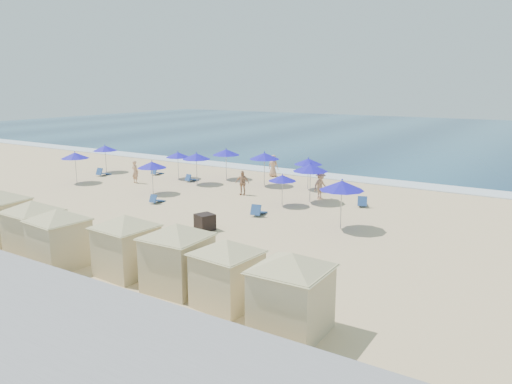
{
  "coord_description": "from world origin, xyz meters",
  "views": [
    {
      "loc": [
        20.11,
        -22.36,
        7.64
      ],
      "look_at": [
        3.77,
        3.0,
        1.06
      ],
      "focal_mm": 35.0,
      "sensor_mm": 36.0,
      "label": 1
    }
  ],
  "objects_px": {
    "trash_bin": "(205,222)",
    "umbrella_10": "(342,185)",
    "cabana_2": "(59,230)",
    "umbrella_8": "(308,162)",
    "umbrella_9": "(310,168)",
    "umbrella_1": "(75,155)",
    "cabana_4": "(177,248)",
    "cabana_6": "(292,283)",
    "beachgoer_1": "(242,183)",
    "umbrella_2": "(178,155)",
    "umbrella_6": "(264,156)",
    "beachgoer_3": "(273,166)",
    "umbrella_3": "(152,165)",
    "umbrella_4": "(226,152)",
    "beachgoer_2": "(321,186)",
    "umbrella_7": "(282,178)",
    "umbrella_0": "(105,148)",
    "umbrella_5": "(196,156)",
    "cabana_0": "(1,209)",
    "cabana_3": "(126,237)",
    "beachgoer_0": "(135,172)",
    "cabana_5": "(227,264)",
    "cabana_1": "(33,221)"
  },
  "relations": [
    {
      "from": "cabana_4",
      "to": "umbrella_6",
      "type": "height_order",
      "value": "cabana_4"
    },
    {
      "from": "cabana_5",
      "to": "umbrella_8",
      "type": "distance_m",
      "value": 20.33
    },
    {
      "from": "cabana_6",
      "to": "umbrella_9",
      "type": "height_order",
      "value": "cabana_6"
    },
    {
      "from": "cabana_3",
      "to": "umbrella_8",
      "type": "distance_m",
      "value": 19.12
    },
    {
      "from": "umbrella_3",
      "to": "umbrella_5",
      "type": "height_order",
      "value": "umbrella_5"
    },
    {
      "from": "trash_bin",
      "to": "umbrella_10",
      "type": "relative_size",
      "value": 0.32
    },
    {
      "from": "cabana_3",
      "to": "umbrella_3",
      "type": "relative_size",
      "value": 1.87
    },
    {
      "from": "umbrella_9",
      "to": "cabana_4",
      "type": "bearing_deg",
      "value": -81.71
    },
    {
      "from": "umbrella_2",
      "to": "umbrella_9",
      "type": "xyz_separation_m",
      "value": [
        12.88,
        -1.65,
        0.34
      ]
    },
    {
      "from": "umbrella_8",
      "to": "beachgoer_3",
      "type": "relative_size",
      "value": 1.3
    },
    {
      "from": "beachgoer_2",
      "to": "umbrella_4",
      "type": "bearing_deg",
      "value": 92.84
    },
    {
      "from": "cabana_3",
      "to": "beachgoer_1",
      "type": "relative_size",
      "value": 2.57
    },
    {
      "from": "umbrella_5",
      "to": "beachgoer_0",
      "type": "distance_m",
      "value": 5.02
    },
    {
      "from": "umbrella_7",
      "to": "beachgoer_2",
      "type": "xyz_separation_m",
      "value": [
        1.28,
        2.95,
        -0.85
      ]
    },
    {
      "from": "umbrella_2",
      "to": "beachgoer_0",
      "type": "distance_m",
      "value": 3.81
    },
    {
      "from": "beachgoer_1",
      "to": "umbrella_2",
      "type": "bearing_deg",
      "value": 149.39
    },
    {
      "from": "umbrella_1",
      "to": "umbrella_8",
      "type": "relative_size",
      "value": 1.04
    },
    {
      "from": "umbrella_3",
      "to": "umbrella_4",
      "type": "distance_m",
      "value": 7.36
    },
    {
      "from": "beachgoer_2",
      "to": "trash_bin",
      "type": "bearing_deg",
      "value": -174.03
    },
    {
      "from": "cabana_4",
      "to": "cabana_6",
      "type": "relative_size",
      "value": 0.99
    },
    {
      "from": "cabana_3",
      "to": "cabana_0",
      "type": "bearing_deg",
      "value": -178.35
    },
    {
      "from": "beachgoer_2",
      "to": "umbrella_9",
      "type": "bearing_deg",
      "value": -174.25
    },
    {
      "from": "umbrella_3",
      "to": "umbrella_6",
      "type": "xyz_separation_m",
      "value": [
        5.16,
        6.69,
        0.22
      ]
    },
    {
      "from": "trash_bin",
      "to": "umbrella_9",
      "type": "distance_m",
      "value": 9.19
    },
    {
      "from": "trash_bin",
      "to": "umbrella_7",
      "type": "height_order",
      "value": "umbrella_7"
    },
    {
      "from": "trash_bin",
      "to": "umbrella_3",
      "type": "relative_size",
      "value": 0.37
    },
    {
      "from": "umbrella_8",
      "to": "beachgoer_1",
      "type": "xyz_separation_m",
      "value": [
        -2.96,
        -4.24,
        -1.2
      ]
    },
    {
      "from": "umbrella_1",
      "to": "umbrella_9",
      "type": "relative_size",
      "value": 0.94
    },
    {
      "from": "umbrella_0",
      "to": "umbrella_5",
      "type": "height_order",
      "value": "umbrella_5"
    },
    {
      "from": "cabana_5",
      "to": "umbrella_7",
      "type": "xyz_separation_m",
      "value": [
        -5.72,
        13.81,
        0.26
      ]
    },
    {
      "from": "umbrella_6",
      "to": "cabana_6",
      "type": "bearing_deg",
      "value": -56.07
    },
    {
      "from": "umbrella_7",
      "to": "umbrella_0",
      "type": "bearing_deg",
      "value": 173.03
    },
    {
      "from": "trash_bin",
      "to": "beachgoer_2",
      "type": "bearing_deg",
      "value": 97.64
    },
    {
      "from": "cabana_5",
      "to": "umbrella_7",
      "type": "bearing_deg",
      "value": 112.49
    },
    {
      "from": "cabana_3",
      "to": "umbrella_4",
      "type": "height_order",
      "value": "cabana_3"
    },
    {
      "from": "umbrella_10",
      "to": "cabana_1",
      "type": "bearing_deg",
      "value": -131.34
    },
    {
      "from": "beachgoer_2",
      "to": "umbrella_6",
      "type": "bearing_deg",
      "value": 88.59
    },
    {
      "from": "cabana_0",
      "to": "umbrella_6",
      "type": "relative_size",
      "value": 1.74
    },
    {
      "from": "trash_bin",
      "to": "beachgoer_2",
      "type": "distance_m",
      "value": 10.16
    },
    {
      "from": "umbrella_6",
      "to": "beachgoer_3",
      "type": "height_order",
      "value": "umbrella_6"
    },
    {
      "from": "umbrella_10",
      "to": "cabana_2",
      "type": "bearing_deg",
      "value": -123.98
    },
    {
      "from": "cabana_3",
      "to": "beachgoer_3",
      "type": "xyz_separation_m",
      "value": [
        -6.25,
        22.04,
        -0.68
      ]
    },
    {
      "from": "cabana_1",
      "to": "umbrella_9",
      "type": "height_order",
      "value": "cabana_1"
    },
    {
      "from": "umbrella_6",
      "to": "umbrella_10",
      "type": "distance_m",
      "value": 12.27
    },
    {
      "from": "cabana_2",
      "to": "beachgoer_0",
      "type": "bearing_deg",
      "value": 126.2
    },
    {
      "from": "cabana_0",
      "to": "cabana_5",
      "type": "relative_size",
      "value": 1.08
    },
    {
      "from": "cabana_2",
      "to": "umbrella_8",
      "type": "bearing_deg",
      "value": 85.09
    },
    {
      "from": "cabana_4",
      "to": "cabana_5",
      "type": "distance_m",
      "value": 2.41
    },
    {
      "from": "cabana_6",
      "to": "umbrella_3",
      "type": "distance_m",
      "value": 21.91
    },
    {
      "from": "umbrella_4",
      "to": "umbrella_6",
      "type": "distance_m",
      "value": 4.06
    }
  ]
}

